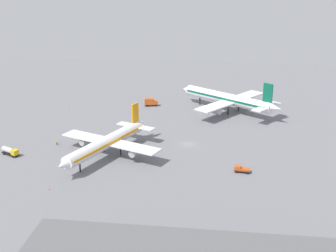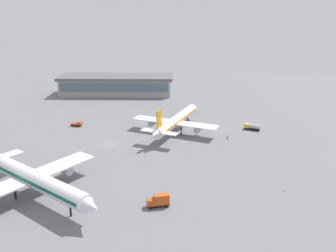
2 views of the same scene
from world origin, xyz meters
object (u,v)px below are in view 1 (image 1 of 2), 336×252
at_px(airplane_taxiing, 228,99).
at_px(pushback_tractor, 241,169).
at_px(fuel_truck, 10,151).
at_px(catering_truck, 151,102).
at_px(airplane_at_gate, 107,142).
at_px(safety_cone_far_side, 69,108).
at_px(ground_crew_worker, 57,142).
at_px(safety_cone_near_gate, 49,189).
at_px(safety_cone_mid_apron, 306,127).

bearing_deg(airplane_taxiing, pushback_tractor, 129.98).
xyz_separation_m(fuel_truck, catering_truck, (35.48, 59.18, 0.31)).
bearing_deg(catering_truck, pushback_tractor, -71.90).
bearing_deg(fuel_truck, airplane_at_gate, 31.75).
relative_size(airplane_at_gate, fuel_truck, 6.38).
bearing_deg(pushback_tractor, safety_cone_far_side, -29.81).
bearing_deg(catering_truck, ground_crew_worker, -128.52).
relative_size(safety_cone_near_gate, safety_cone_mid_apron, 1.00).
bearing_deg(airplane_at_gate, pushback_tractor, 103.45).
xyz_separation_m(catering_truck, ground_crew_worker, (-24.07, -48.68, -0.85)).
bearing_deg(airplane_at_gate, ground_crew_worker, -88.52).
relative_size(fuel_truck, safety_cone_near_gate, 10.82).
bearing_deg(catering_truck, safety_cone_mid_apron, -30.68).
xyz_separation_m(airplane_at_gate, catering_truck, (4.59, 56.22, -3.12)).
height_order(catering_truck, ground_crew_worker, catering_truck).
height_order(airplane_at_gate, pushback_tractor, airplane_at_gate).
relative_size(airplane_at_gate, safety_cone_mid_apron, 68.97).
bearing_deg(safety_cone_near_gate, pushback_tractor, 18.87).
relative_size(airplane_at_gate, ground_crew_worker, 24.78).
distance_m(pushback_tractor, ground_crew_worker, 62.49).
relative_size(airplane_at_gate, safety_cone_far_side, 68.97).
xyz_separation_m(fuel_truck, ground_crew_worker, (11.41, 10.50, -0.54)).
height_order(airplane_at_gate, ground_crew_worker, airplane_at_gate).
bearing_deg(safety_cone_far_side, airplane_at_gate, -58.56).
distance_m(airplane_at_gate, safety_cone_far_side, 56.29).
relative_size(catering_truck, safety_cone_near_gate, 9.79).
height_order(airplane_at_gate, safety_cone_mid_apron, airplane_at_gate).
xyz_separation_m(fuel_truck, safety_cone_near_gate, (21.00, -21.26, -1.09)).
bearing_deg(safety_cone_mid_apron, safety_cone_near_gate, -142.01).
bearing_deg(ground_crew_worker, safety_cone_near_gate, 70.27).
bearing_deg(safety_cone_mid_apron, airplane_taxiing, 150.33).
bearing_deg(airplane_taxiing, safety_cone_near_gate, 94.42).
distance_m(catering_truck, safety_cone_near_gate, 81.74).
bearing_deg(airplane_at_gate, airplane_taxiing, 166.66).
relative_size(pushback_tractor, ground_crew_worker, 2.77).
height_order(safety_cone_near_gate, safety_cone_mid_apron, same).
bearing_deg(airplane_taxiing, safety_cone_far_side, 39.91).
relative_size(airplane_taxiing, safety_cone_far_side, 70.27).
bearing_deg(fuel_truck, catering_truck, 85.34).
height_order(pushback_tractor, safety_cone_mid_apron, pushback_tractor).
bearing_deg(safety_cone_near_gate, safety_cone_mid_apron, 37.99).
relative_size(pushback_tractor, safety_cone_mid_apron, 7.70).
distance_m(pushback_tractor, fuel_truck, 72.35).
xyz_separation_m(pushback_tractor, safety_cone_mid_apron, (25.22, 42.20, -0.67)).
bearing_deg(fuel_truck, safety_cone_near_gate, -19.05).
bearing_deg(airplane_at_gate, fuel_truck, -61.88).
height_order(airplane_at_gate, safety_cone_near_gate, airplane_at_gate).
relative_size(fuel_truck, ground_crew_worker, 3.89).
height_order(catering_truck, safety_cone_mid_apron, catering_truck).
bearing_deg(catering_truck, airplane_taxiing, -19.57).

